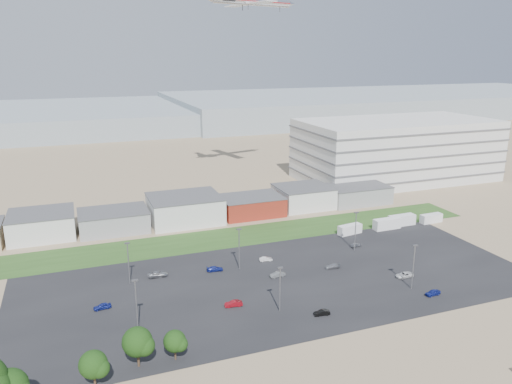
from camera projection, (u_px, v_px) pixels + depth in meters
name	position (u px, v px, depth m)	size (l,w,h in m)	color
ground	(297.00, 328.00, 96.92)	(700.00, 700.00, 0.00)	#9A8362
parking_lot	(280.00, 282.00, 116.65)	(120.00, 50.00, 0.01)	black
grass_strip	(220.00, 239.00, 143.83)	(160.00, 16.00, 0.02)	#294B1C
hills_backdrop	(174.00, 115.00, 393.40)	(700.00, 200.00, 9.00)	gray
building_row	(150.00, 213.00, 154.15)	(170.00, 20.00, 8.00)	silver
parking_garage	(396.00, 150.00, 209.67)	(80.00, 40.00, 25.00)	silver
box_trailer_a	(350.00, 229.00, 147.20)	(7.48, 2.34, 2.81)	silver
box_trailer_b	(387.00, 224.00, 151.40)	(8.58, 2.68, 3.22)	silver
box_trailer_c	(402.00, 220.00, 154.62)	(8.69, 2.72, 3.26)	silver
box_trailer_d	(431.00, 218.00, 157.15)	(7.35, 2.30, 2.76)	silver
tree_mid	(93.00, 367.00, 78.90)	(4.85, 4.85, 7.28)	black
tree_right	(137.00, 345.00, 84.08)	(5.50, 5.50, 8.25)	black
tree_near	(175.00, 343.00, 86.24)	(4.20, 4.20, 6.30)	black
lightpole_front_l	(136.00, 306.00, 94.60)	(1.26, 0.52, 10.71)	slate
lightpole_front_m	(280.00, 289.00, 102.02)	(1.16, 0.48, 9.87)	slate
lightpole_front_r	(413.00, 267.00, 111.92)	(1.24, 0.52, 10.57)	slate
lightpole_back_l	(129.00, 263.00, 114.33)	(1.19, 0.50, 10.14)	slate
lightpole_back_m	(239.00, 249.00, 122.41)	(1.23, 0.51, 10.48)	slate
lightpole_back_r	(355.00, 231.00, 133.83)	(1.28, 0.53, 10.87)	slate
airliner	(252.00, 1.00, 181.62)	(40.67, 27.73, 12.01)	silver
parked_car_0	(404.00, 275.00, 118.83)	(2.00, 4.33, 1.20)	silver
parked_car_2	(433.00, 293.00, 110.00)	(1.46, 3.64, 1.24)	navy
parked_car_4	(233.00, 304.00, 105.15)	(1.32, 3.80, 1.25)	maroon
parked_car_5	(102.00, 306.00, 104.08)	(1.45, 3.60, 1.23)	navy
parked_car_6	(215.00, 269.00, 122.28)	(1.63, 4.00, 1.16)	navy
parked_car_7	(277.00, 274.00, 119.07)	(1.31, 3.77, 1.24)	#595B5E
parked_car_8	(356.00, 245.00, 137.58)	(1.28, 3.18, 1.08)	#A5A5AA
parked_car_9	(158.00, 274.00, 119.11)	(2.16, 4.68, 1.30)	#A5A5AA
parked_car_11	(266.00, 259.00, 128.17)	(1.15, 3.31, 1.09)	silver
parked_car_12	(332.00, 266.00, 123.82)	(1.54, 3.78, 1.10)	#A5A5AA
parked_car_13	(322.00, 313.00, 101.62)	(1.16, 3.33, 1.10)	black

